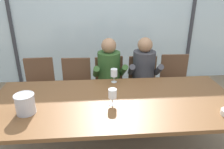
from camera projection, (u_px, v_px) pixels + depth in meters
The scene contains 16 objects.
ground at pixel (109, 111), 3.46m from camera, with size 14.00×14.00×0.00m, color #847056.
window_glass_panel at pixel (104, 17), 4.13m from camera, with size 7.80×0.03×2.60m, color silver.
window_mullion_left at pixel (10, 18), 3.99m from camera, with size 0.06×0.06×2.60m, color #38383D.
window_mullion_right at pixel (192, 16), 4.24m from camera, with size 0.06×0.06×2.60m, color #38383D.
hillside_vineyard at pixel (99, 11), 7.73m from camera, with size 13.80×2.40×2.02m, color #568942.
dining_table at pixel (115, 106), 2.27m from camera, with size 2.60×1.11×0.76m.
chair_near_curtain at pixel (40, 84), 3.17m from camera, with size 0.46×0.46×0.89m.
chair_left_of_center at pixel (76, 84), 3.17m from camera, with size 0.46×0.46×0.89m.
chair_center at pixel (110, 82), 3.22m from camera, with size 0.49×0.49×0.89m.
chair_right_of_center at pixel (143, 82), 3.24m from camera, with size 0.45×0.45×0.89m.
chair_near_window_right at pixel (175, 79), 3.32m from camera, with size 0.46×0.46×0.89m.
person_olive_shirt at pixel (109, 75), 3.03m from camera, with size 0.48×0.62×1.21m.
person_charcoal_jacket at pixel (144, 74), 3.07m from camera, with size 0.49×0.63×1.21m.
ice_bucket_primary at pixel (25, 104), 1.99m from camera, with size 0.19×0.19×0.19m.
wine_glass_by_left_taster at pixel (113, 94), 2.12m from camera, with size 0.08×0.08×0.17m.
wine_glass_near_bucket at pixel (114, 73), 2.63m from camera, with size 0.08×0.08×0.17m.
Camera 1 is at (-0.18, -1.95, 1.88)m, focal length 34.35 mm.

